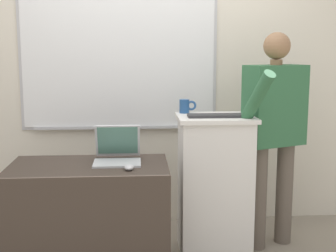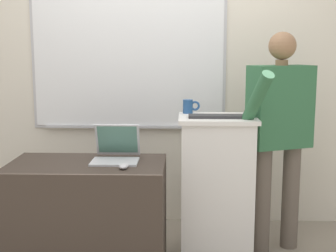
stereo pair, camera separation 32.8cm
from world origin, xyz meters
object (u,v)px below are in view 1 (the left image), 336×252
(person_presenter, at_px, (274,125))
(lectern_podium, at_px, (214,185))
(wireless_keyboard, at_px, (219,116))
(side_desk, at_px, (90,220))
(laptop, at_px, (117,151))
(computer_mouse_by_keyboard, at_px, (248,114))
(coffee_mug, at_px, (185,106))
(computer_mouse_by_laptop, at_px, (129,167))

(person_presenter, bearing_deg, lectern_podium, 168.65)
(lectern_podium, relative_size, wireless_keyboard, 2.33)
(lectern_podium, relative_size, person_presenter, 0.63)
(side_desk, relative_size, laptop, 3.27)
(person_presenter, relative_size, laptop, 5.12)
(lectern_podium, xyz_separation_m, person_presenter, (0.46, 0.08, 0.43))
(side_desk, relative_size, computer_mouse_by_keyboard, 10.49)
(lectern_podium, relative_size, side_desk, 0.99)
(wireless_keyboard, relative_size, coffee_mug, 3.47)
(computer_mouse_by_laptop, xyz_separation_m, coffee_mug, (0.42, 0.60, 0.31))
(wireless_keyboard, bearing_deg, person_presenter, 17.73)
(laptop, height_order, coffee_mug, coffee_mug)
(person_presenter, xyz_separation_m, computer_mouse_by_laptop, (-1.09, -0.52, -0.17))
(laptop, bearing_deg, wireless_keyboard, 10.84)
(lectern_podium, height_order, computer_mouse_by_laptop, lectern_podium)
(person_presenter, distance_m, laptop, 1.21)
(computer_mouse_by_laptop, bearing_deg, laptop, 108.52)
(wireless_keyboard, distance_m, computer_mouse_by_keyboard, 0.21)
(computer_mouse_by_laptop, relative_size, computer_mouse_by_keyboard, 1.00)
(side_desk, height_order, laptop, laptop)
(computer_mouse_by_laptop, relative_size, coffee_mug, 0.78)
(side_desk, bearing_deg, coffee_mug, 33.47)
(laptop, relative_size, coffee_mug, 2.50)
(person_presenter, distance_m, wireless_keyboard, 0.48)
(side_desk, distance_m, person_presenter, 1.52)
(wireless_keyboard, distance_m, computer_mouse_by_laptop, 0.79)
(side_desk, bearing_deg, lectern_podium, 18.03)
(wireless_keyboard, relative_size, computer_mouse_by_keyboard, 4.45)
(computer_mouse_by_keyboard, bearing_deg, computer_mouse_by_laptop, -155.44)
(side_desk, height_order, computer_mouse_by_keyboard, computer_mouse_by_keyboard)
(side_desk, distance_m, wireless_keyboard, 1.15)
(lectern_podium, height_order, laptop, lectern_podium)
(lectern_podium, distance_m, wireless_keyboard, 0.53)
(computer_mouse_by_laptop, bearing_deg, lectern_podium, 34.80)
(laptop, xyz_separation_m, coffee_mug, (0.50, 0.36, 0.26))
(computer_mouse_by_keyboard, relative_size, coffee_mug, 0.78)
(person_presenter, height_order, computer_mouse_by_laptop, person_presenter)
(person_presenter, bearing_deg, side_desk, 173.72)
(side_desk, bearing_deg, laptop, 26.65)
(side_desk, xyz_separation_m, laptop, (0.19, 0.09, 0.45))
(side_desk, bearing_deg, computer_mouse_by_keyboard, 12.38)
(side_desk, xyz_separation_m, coffee_mug, (0.69, 0.46, 0.71))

